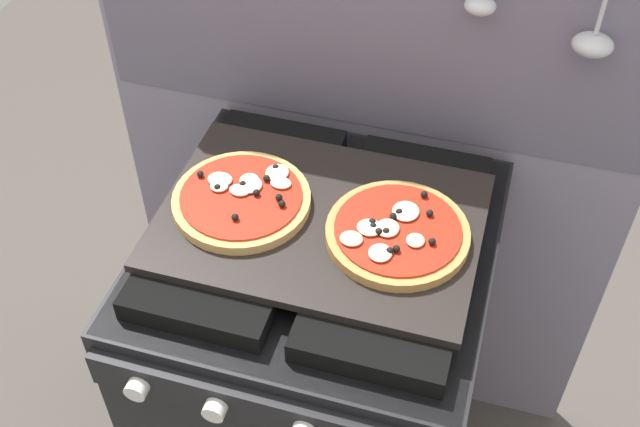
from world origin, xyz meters
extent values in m
cube|color=gray|center=(0.00, 0.34, 0.78)|extent=(1.10, 0.03, 1.55)
ellipsoid|color=silver|center=(0.19, 0.29, 1.18)|extent=(0.05, 0.05, 0.03)
ellipsoid|color=silver|center=(0.38, 0.29, 1.14)|extent=(0.07, 0.06, 0.04)
cube|color=black|center=(0.00, 0.00, 0.43)|extent=(0.60, 0.60, 0.86)
cube|color=black|center=(0.00, 0.00, 0.85)|extent=(0.59, 0.59, 0.01)
cube|color=black|center=(-0.14, 0.00, 0.88)|extent=(0.24, 0.51, 0.04)
cube|color=black|center=(0.14, 0.00, 0.88)|extent=(0.24, 0.51, 0.04)
cube|color=black|center=(0.00, -0.31, 0.80)|extent=(0.58, 0.02, 0.07)
cylinder|color=silver|center=(-0.20, -0.33, 0.80)|extent=(0.04, 0.02, 0.04)
cylinder|color=silver|center=(-0.07, -0.33, 0.80)|extent=(0.04, 0.02, 0.04)
cube|color=black|center=(0.00, 0.00, 0.91)|extent=(0.54, 0.38, 0.02)
cylinder|color=tan|center=(-0.14, -0.01, 0.93)|extent=(0.24, 0.24, 0.02)
cylinder|color=#AD2614|center=(-0.14, -0.01, 0.94)|extent=(0.21, 0.21, 0.00)
ellipsoid|color=#F4EACC|center=(-0.14, 0.03, 0.94)|extent=(0.03, 0.04, 0.01)
ellipsoid|color=#F4EACC|center=(-0.14, 0.00, 0.94)|extent=(0.04, 0.03, 0.01)
ellipsoid|color=#F4EACC|center=(-0.18, 0.00, 0.94)|extent=(0.03, 0.03, 0.01)
ellipsoid|color=#F4EACC|center=(-0.10, 0.06, 0.94)|extent=(0.04, 0.04, 0.01)
ellipsoid|color=#F4EACC|center=(-0.08, 0.04, 0.94)|extent=(0.04, 0.03, 0.01)
ellipsoid|color=#F4EACC|center=(-0.13, 0.02, 0.94)|extent=(0.04, 0.04, 0.01)
ellipsoid|color=#F4EACC|center=(-0.14, 0.00, 0.94)|extent=(0.03, 0.02, 0.01)
ellipsoid|color=#F4EACC|center=(-0.18, 0.02, 0.94)|extent=(0.04, 0.04, 0.01)
sphere|color=black|center=(-0.18, -0.01, 0.94)|extent=(0.01, 0.01, 0.01)
sphere|color=black|center=(-0.13, -0.06, 0.94)|extent=(0.01, 0.01, 0.01)
sphere|color=black|center=(-0.10, 0.07, 0.94)|extent=(0.01, 0.01, 0.01)
sphere|color=black|center=(-0.22, 0.02, 0.94)|extent=(0.01, 0.01, 0.01)
sphere|color=black|center=(-0.07, 0.00, 0.94)|extent=(0.01, 0.01, 0.01)
sphere|color=black|center=(-0.14, 0.01, 0.94)|extent=(0.01, 0.01, 0.01)
sphere|color=black|center=(-0.06, -0.01, 0.94)|extent=(0.01, 0.01, 0.01)
sphere|color=black|center=(-0.11, 0.04, 0.94)|extent=(0.01, 0.01, 0.01)
sphere|color=black|center=(-0.11, 0.00, 0.94)|extent=(0.01, 0.01, 0.01)
cylinder|color=#C18947|center=(0.13, -0.01, 0.93)|extent=(0.24, 0.24, 0.02)
cylinder|color=#AD2614|center=(0.13, -0.01, 0.94)|extent=(0.21, 0.21, 0.00)
ellipsoid|color=beige|center=(0.17, -0.03, 0.94)|extent=(0.03, 0.03, 0.01)
ellipsoid|color=beige|center=(0.12, -0.07, 0.94)|extent=(0.04, 0.04, 0.01)
ellipsoid|color=beige|center=(0.12, -0.02, 0.94)|extent=(0.04, 0.04, 0.01)
ellipsoid|color=beige|center=(0.14, 0.03, 0.94)|extent=(0.05, 0.05, 0.01)
ellipsoid|color=beige|center=(0.07, -0.06, 0.94)|extent=(0.04, 0.03, 0.01)
ellipsoid|color=beige|center=(0.09, -0.02, 0.94)|extent=(0.04, 0.04, 0.01)
sphere|color=black|center=(0.19, -0.03, 0.94)|extent=(0.01, 0.01, 0.01)
sphere|color=black|center=(0.18, 0.03, 0.94)|extent=(0.01, 0.01, 0.01)
sphere|color=black|center=(0.16, 0.08, 0.94)|extent=(0.01, 0.01, 0.01)
sphere|color=black|center=(0.13, 0.02, 0.94)|extent=(0.01, 0.01, 0.01)
sphere|color=black|center=(0.10, -0.02, 0.94)|extent=(0.01, 0.01, 0.01)
sphere|color=black|center=(0.12, 0.01, 0.94)|extent=(0.01, 0.01, 0.01)
sphere|color=black|center=(0.13, -0.07, 0.94)|extent=(0.01, 0.01, 0.01)
sphere|color=black|center=(0.14, -0.06, 0.94)|extent=(0.01, 0.01, 0.01)
sphere|color=black|center=(0.09, -0.01, 0.94)|extent=(0.01, 0.01, 0.01)
sphere|color=black|center=(0.11, -0.03, 0.94)|extent=(0.01, 0.01, 0.01)
sphere|color=black|center=(0.12, -0.03, 0.94)|extent=(0.01, 0.01, 0.01)
camera|label=1|loc=(0.26, -0.89, 1.86)|focal=44.15mm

